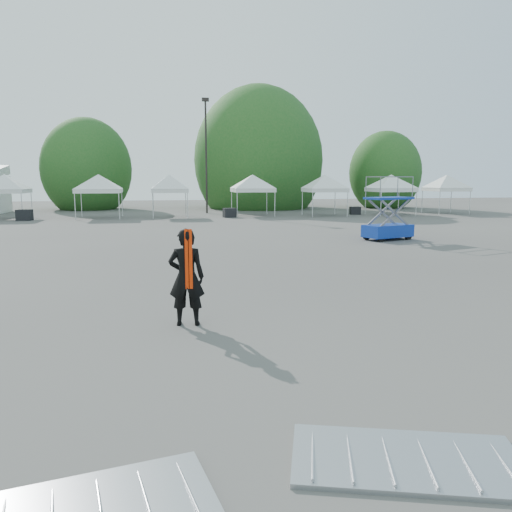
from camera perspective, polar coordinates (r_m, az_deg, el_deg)
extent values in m
plane|color=#474442|center=(12.33, -5.40, -5.26)|extent=(120.00, 120.00, 0.00)
cylinder|color=black|center=(44.13, -5.71, 11.06)|extent=(0.16, 0.16, 9.50)
cube|color=black|center=(44.60, -5.81, 17.36)|extent=(0.60, 0.25, 0.30)
cylinder|color=#382314|center=(52.39, -18.63, 6.33)|extent=(0.36, 0.36, 2.27)
ellipsoid|color=#1C541D|center=(52.36, -18.78, 9.39)|extent=(4.16, 4.16, 4.78)
cylinder|color=#382314|center=(51.93, 0.27, 7.06)|extent=(0.36, 0.36, 2.80)
ellipsoid|color=#1C541D|center=(51.94, 0.27, 10.87)|extent=(5.12, 5.12, 5.89)
cylinder|color=#382314|center=(54.14, 14.41, 6.49)|extent=(0.36, 0.36, 2.10)
ellipsoid|color=#1C541D|center=(54.10, 14.52, 9.23)|extent=(3.84, 3.84, 4.42)
cylinder|color=silver|center=(40.29, -25.18, 5.15)|extent=(0.06, 0.06, 2.00)
cylinder|color=silver|center=(43.10, -24.25, 5.40)|extent=(0.06, 0.06, 2.00)
cube|color=white|center=(42.02, -26.72, 6.64)|extent=(3.09, 3.09, 0.30)
pyramid|color=white|center=(42.01, -26.84, 8.35)|extent=(4.37, 4.37, 1.10)
cylinder|color=silver|center=(38.95, -19.98, 5.36)|extent=(0.06, 0.06, 2.00)
cylinder|color=silver|center=(38.59, -15.37, 5.55)|extent=(0.06, 0.06, 2.00)
cylinder|color=silver|center=(42.04, -19.33, 5.61)|extent=(0.06, 0.06, 2.00)
cylinder|color=silver|center=(41.71, -15.05, 5.78)|extent=(0.06, 0.06, 2.00)
cube|color=white|center=(40.25, -17.50, 7.12)|extent=(3.33, 3.33, 0.30)
pyramid|color=white|center=(40.24, -17.59, 8.90)|extent=(4.71, 4.71, 1.10)
cylinder|color=silver|center=(38.48, -11.71, 5.67)|extent=(0.06, 0.06, 2.00)
cylinder|color=silver|center=(38.54, -7.83, 5.78)|extent=(0.06, 0.06, 2.00)
cylinder|color=silver|center=(41.07, -11.67, 5.86)|extent=(0.06, 0.06, 2.00)
cylinder|color=silver|center=(41.13, -8.04, 5.96)|extent=(0.06, 0.06, 2.00)
cube|color=white|center=(39.75, -9.85, 7.38)|extent=(2.79, 2.79, 0.30)
pyramid|color=white|center=(39.74, -9.90, 9.18)|extent=(3.95, 3.95, 1.10)
cylinder|color=silver|center=(39.27, -2.17, 5.91)|extent=(0.06, 0.06, 2.00)
cylinder|color=silver|center=(39.85, 2.17, 5.95)|extent=(0.06, 0.06, 2.00)
cylinder|color=silver|center=(42.27, -2.80, 6.11)|extent=(0.06, 0.06, 2.00)
cylinder|color=silver|center=(42.81, 1.24, 6.15)|extent=(0.06, 0.06, 2.00)
cube|color=white|center=(40.98, -0.39, 7.55)|extent=(3.23, 3.23, 0.30)
pyramid|color=white|center=(40.97, -0.39, 9.29)|extent=(4.57, 4.57, 1.10)
cylinder|color=silver|center=(39.50, 6.49, 5.87)|extent=(0.06, 0.06, 2.00)
cylinder|color=silver|center=(40.46, 10.42, 5.85)|extent=(0.06, 0.06, 2.00)
cylinder|color=silver|center=(42.26, 5.31, 6.08)|extent=(0.06, 0.06, 2.00)
cylinder|color=silver|center=(43.16, 9.02, 6.07)|extent=(0.06, 0.06, 2.00)
cube|color=white|center=(41.28, 7.84, 7.47)|extent=(3.09, 3.09, 0.30)
pyramid|color=white|center=(41.28, 7.88, 9.21)|extent=(4.37, 4.37, 1.10)
cylinder|color=silver|center=(41.36, 14.09, 5.80)|extent=(0.06, 0.06, 2.00)
cylinder|color=silver|center=(42.75, 17.84, 5.73)|extent=(0.06, 0.06, 2.00)
cylinder|color=silver|center=(44.16, 12.40, 6.03)|extent=(0.06, 0.06, 2.00)
cylinder|color=silver|center=(45.47, 15.98, 5.97)|extent=(0.06, 0.06, 2.00)
cube|color=white|center=(43.37, 15.13, 7.31)|extent=(3.27, 3.27, 0.30)
pyramid|color=white|center=(43.36, 15.20, 8.96)|extent=(4.63, 4.63, 1.10)
cylinder|color=silver|center=(44.53, 20.24, 5.72)|extent=(0.06, 0.06, 2.00)
cylinder|color=silver|center=(46.06, 23.26, 5.63)|extent=(0.06, 0.06, 2.00)
cylinder|color=silver|center=(46.97, 18.46, 5.94)|extent=(0.06, 0.06, 2.00)
cylinder|color=silver|center=(48.42, 21.39, 5.86)|extent=(0.06, 0.06, 2.00)
cube|color=white|center=(46.44, 20.91, 7.12)|extent=(3.03, 3.03, 0.30)
pyramid|color=white|center=(46.43, 21.00, 8.66)|extent=(4.28, 4.28, 1.10)
imported|color=black|center=(10.28, -7.95, -2.41)|extent=(0.79, 0.58, 2.01)
cube|color=red|center=(10.01, -7.94, -0.38)|extent=(0.16, 0.03, 1.20)
cube|color=#0B1394|center=(25.52, 14.81, 2.81)|extent=(2.66, 1.89, 0.60)
cube|color=#0B1394|center=(25.41, 14.95, 6.41)|extent=(2.55, 1.81, 0.10)
cylinder|color=black|center=(24.57, 14.08, 1.99)|extent=(0.39, 0.26, 0.36)
cylinder|color=black|center=(25.83, 17.00, 2.19)|extent=(0.39, 0.26, 0.36)
cylinder|color=black|center=(25.30, 12.53, 2.23)|extent=(0.39, 0.26, 0.36)
cylinder|color=black|center=(26.53, 15.44, 2.42)|extent=(0.39, 0.26, 0.36)
cube|color=#A3A6AA|center=(5.95, 16.84, -21.43)|extent=(2.68, 1.89, 0.06)
cube|color=black|center=(39.84, -24.94, 4.26)|extent=(1.08, 0.88, 0.79)
cube|color=black|center=(39.17, -3.05, 4.96)|extent=(1.04, 0.87, 0.72)
cube|color=black|center=(43.17, 11.26, 5.11)|extent=(0.92, 0.75, 0.65)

